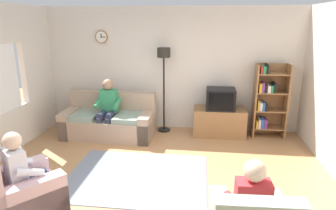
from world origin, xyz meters
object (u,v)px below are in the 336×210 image
Objects in this scene: couch at (109,122)px; tv_stand at (219,122)px; bookshelf at (268,100)px; tv at (220,99)px; floor_lamp at (164,67)px; person_on_couch at (107,106)px; armchair_near_window at (20,194)px; person_in_right_armchair at (250,202)px; person_in_left_armchair at (24,169)px.

tv_stand is at bearing 8.29° from couch.
tv_stand is 1.11m from bookshelf.
couch is 3.20× the size of tv.
person_on_couch is at bearing -153.48° from floor_lamp.
floor_lamp is 1.56× the size of armchair_near_window.
couch is at bearing -172.29° from tv.
bookshelf is at bearing 76.41° from person_in_right_armchair.
tv is at bearing 10.43° from person_on_couch.
floor_lamp reaches higher than bookshelf.
person_on_couch reaches higher than couch.
person_in_left_armchair is at bearing -95.37° from person_on_couch.
couch is 0.40m from person_on_couch.
person_in_right_armchair is (2.47, -2.94, -0.09)m from person_on_couch.
couch is 1.62× the size of armchair_near_window.
floor_lamp is at bearing 66.23° from armchair_near_window.
person_in_left_armchair is (-2.57, -3.00, -0.21)m from tv.
couch is 1.66m from floor_lamp.
armchair_near_window is at bearing 173.77° from person_in_right_armchair.
tv_stand is at bearing -4.64° from floor_lamp.
floor_lamp reaches higher than person_in_right_armchair.
armchair_near_window is at bearing -96.47° from person_on_couch.
person_on_couch is (0.30, 2.64, 0.41)m from armchair_near_window.
person_in_right_armchair is at bearing -87.50° from tv_stand.
person_in_right_armchair is at bearing -87.48° from tv.
person_in_left_armchair is at bearing -130.34° from tv_stand.
tv is at bearing 7.71° from couch.
tv_stand is at bearing 49.66° from person_in_left_armchair.
person_in_right_armchair is (-0.84, -3.46, -0.19)m from bookshelf.
floor_lamp is 3.50m from person_in_left_armchair.
bookshelf is at bearing 4.11° from tv_stand.
couch is 1.75× the size of tv_stand.
person_on_couch is (-1.11, -0.55, -0.75)m from floor_lamp.
couch is at bearing -158.63° from floor_lamp.
tv_stand is at bearing -175.89° from bookshelf.
bookshelf is 0.84× the size of floor_lamp.
bookshelf reaches higher than person_in_left_armchair.
armchair_near_window is (-3.61, -3.16, -0.50)m from bookshelf.
tv is at bearing 92.52° from person_in_right_armchair.
couch is at bearing 101.66° from person_on_couch.
tv is (0.00, -0.02, 0.52)m from tv_stand.
tv is 2.37m from person_on_couch.
floor_lamp reaches higher than tv_stand.
armchair_near_window is (-2.62, -3.09, -0.01)m from tv_stand.
armchair_near_window is at bearing -95.75° from couch.
tv_stand is 3.98m from person_in_left_armchair.
armchair_near_window is 2.69m from person_on_couch.
couch is at bearing 85.34° from person_in_left_armchair.
armchair_near_window is at bearing -130.57° from tv.
bookshelf is 3.35m from person_on_couch.
floor_lamp is (-1.22, 0.12, 0.64)m from tv.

